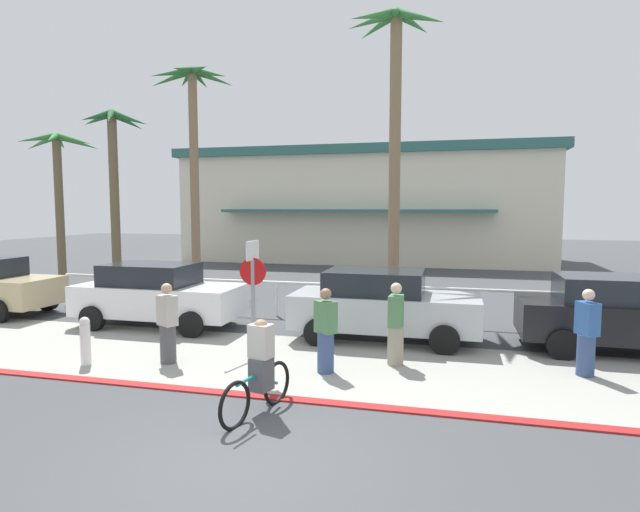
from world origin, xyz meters
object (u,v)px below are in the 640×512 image
Objects in this scene: stop_sign_bike_lane at (253,287)px; car_white_1 at (157,294)px; pedestrian_1 at (326,334)px; car_black_3 at (622,314)px; pedestrian_2 at (396,328)px; bollard_3 at (85,341)px; car_silver_2 at (383,305)px; palm_tree_2 at (193,123)px; pedestrian_3 at (168,327)px; cyclist_teal_0 at (260,369)px; palm_tree_1 at (114,161)px; palm_tree_0 at (59,170)px; pedestrian_0 at (587,336)px; palm_tree_3 at (394,90)px.

car_white_1 is (-3.98, 3.12, -0.81)m from stop_sign_bike_lane.
pedestrian_1 is (5.30, -2.75, -0.11)m from car_white_1.
pedestrian_2 is at bearing -155.33° from car_black_3.
car_silver_2 is at bearing 32.29° from bollard_3.
pedestrian_3 is (4.76, -10.27, -5.85)m from palm_tree_2.
car_silver_2 is at bearing 75.57° from cyclist_teal_0.
bollard_3 is 0.14× the size of palm_tree_1.
cyclist_teal_0 is at bearing -58.49° from palm_tree_2.
palm_tree_2 is 14.35m from pedestrian_2.
car_silver_2 reaches higher than pedestrian_1.
stop_sign_bike_lane is at bearing -43.97° from palm_tree_1.
palm_tree_0 is (-13.21, 10.42, 3.14)m from stop_sign_bike_lane.
pedestrian_0 is at bearing -120.59° from car_black_3.
pedestrian_2 is (15.78, -9.22, -4.03)m from palm_tree_0.
palm_tree_0 is at bearing 149.70° from pedestrian_2.
pedestrian_0 is at bearing -26.44° from palm_tree_1.
palm_tree_1 is (-9.51, 9.18, 3.34)m from stop_sign_bike_lane.
palm_tree_0 is at bearing 145.35° from pedestrian_1.
pedestrian_1 is at bearing -167.89° from pedestrian_0.
pedestrian_3 is (-9.21, -3.17, -0.11)m from car_black_3.
car_black_3 is (11.25, 0.23, 0.00)m from car_white_1.
car_black_3 is (13.97, -7.11, -5.74)m from palm_tree_2.
stop_sign_bike_lane is 13.63m from palm_tree_1.
palm_tree_0 is 15.43m from palm_tree_3.
palm_tree_1 reaches higher than palm_tree_0.
pedestrian_0 reaches higher than pedestrian_3.
car_silver_2 and car_black_3 have the same top height.
pedestrian_3 is (-1.94, 0.19, -0.91)m from stop_sign_bike_lane.
palm_tree_2 reaches higher than car_white_1.
palm_tree_1 is 12.50m from pedestrian_3.
pedestrian_0 is 3.55m from pedestrian_2.
cyclist_teal_0 is at bearing -121.05° from pedestrian_2.
pedestrian_1 is at bearing -34.65° from palm_tree_0.
palm_tree_1 reaches higher than car_black_3.
palm_tree_2 is 5.34× the size of pedestrian_1.
car_silver_2 is (2.05, 3.13, -0.81)m from stop_sign_bike_lane.
palm_tree_0 is 3.82× the size of pedestrian_2.
palm_tree_0 is (-9.74, 10.78, 4.30)m from bollard_3.
palm_tree_2 is (6.51, 0.04, 1.80)m from palm_tree_0.
palm_tree_3 is 9.49m from pedestrian_0.
palm_tree_0 is at bearing 141.69° from car_white_1.
bollard_3 is at bearing -47.90° from palm_tree_0.
cyclist_teal_0 is at bearing -45.67° from car_white_1.
car_white_1 is (5.54, -6.05, -4.15)m from palm_tree_1.
palm_tree_0 is 0.73× the size of palm_tree_2.
stop_sign_bike_lane is 0.58× the size of car_silver_2.
car_white_1 is 1.00× the size of car_black_3.
palm_tree_3 is 2.09× the size of car_silver_2.
palm_tree_0 is 1.47× the size of car_white_1.
car_black_3 is at bearing 38.28° from cyclist_teal_0.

